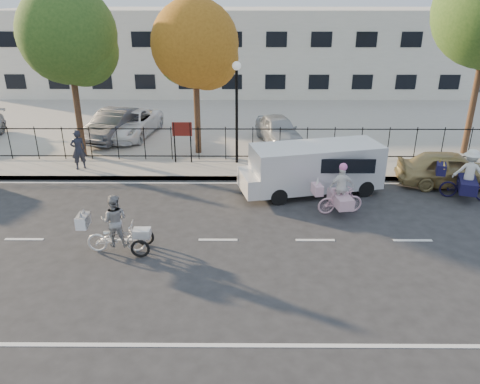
{
  "coord_description": "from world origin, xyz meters",
  "views": [
    {
      "loc": [
        0.76,
        -12.68,
        6.99
      ],
      "look_at": [
        0.67,
        1.2,
        1.1
      ],
      "focal_mm": 35.0,
      "sensor_mm": 36.0,
      "label": 1
    }
  ],
  "objects_px": {
    "lamppost": "(237,95)",
    "white_van": "(313,167)",
    "pedestrian": "(78,150)",
    "lot_car_c": "(114,125)",
    "bull_bike": "(467,179)",
    "gold_sedan": "(451,169)",
    "unicorn_bike": "(340,195)",
    "lot_car_d": "(278,129)",
    "zebra_trike": "(116,230)",
    "lot_car_b": "(131,124)"
  },
  "relations": [
    {
      "from": "lamppost",
      "to": "lot_car_c",
      "type": "distance_m",
      "value": 7.6
    },
    {
      "from": "lamppost",
      "to": "lot_car_b",
      "type": "bearing_deg",
      "value": 143.53
    },
    {
      "from": "gold_sedan",
      "to": "lot_car_c",
      "type": "distance_m",
      "value": 15.85
    },
    {
      "from": "lamppost",
      "to": "pedestrian",
      "type": "relative_size",
      "value": 2.56
    },
    {
      "from": "white_van",
      "to": "pedestrian",
      "type": "bearing_deg",
      "value": 154.08
    },
    {
      "from": "bull_bike",
      "to": "gold_sedan",
      "type": "distance_m",
      "value": 1.29
    },
    {
      "from": "zebra_trike",
      "to": "pedestrian",
      "type": "distance_m",
      "value": 7.38
    },
    {
      "from": "lot_car_b",
      "to": "lot_car_c",
      "type": "xyz_separation_m",
      "value": [
        -0.74,
        -0.45,
        0.07
      ]
    },
    {
      "from": "lot_car_b",
      "to": "lot_car_d",
      "type": "distance_m",
      "value": 7.64
    },
    {
      "from": "lamppost",
      "to": "bull_bike",
      "type": "relative_size",
      "value": 2.04
    },
    {
      "from": "bull_bike",
      "to": "lot_car_b",
      "type": "distance_m",
      "value": 15.96
    },
    {
      "from": "pedestrian",
      "to": "lot_car_d",
      "type": "bearing_deg",
      "value": 168.47
    },
    {
      "from": "unicorn_bike",
      "to": "bull_bike",
      "type": "bearing_deg",
      "value": -85.72
    },
    {
      "from": "lot_car_b",
      "to": "lot_car_d",
      "type": "relative_size",
      "value": 1.22
    },
    {
      "from": "lot_car_c",
      "to": "pedestrian",
      "type": "bearing_deg",
      "value": -80.22
    },
    {
      "from": "bull_bike",
      "to": "lot_car_d",
      "type": "distance_m",
      "value": 9.2
    },
    {
      "from": "lot_car_b",
      "to": "lot_car_c",
      "type": "distance_m",
      "value": 0.87
    },
    {
      "from": "zebra_trike",
      "to": "bull_bike",
      "type": "relative_size",
      "value": 0.98
    },
    {
      "from": "unicorn_bike",
      "to": "lot_car_b",
      "type": "bearing_deg",
      "value": 35.27
    },
    {
      "from": "bull_bike",
      "to": "gold_sedan",
      "type": "bearing_deg",
      "value": 20.23
    },
    {
      "from": "bull_bike",
      "to": "pedestrian",
      "type": "relative_size",
      "value": 1.26
    },
    {
      "from": "lamppost",
      "to": "lot_car_d",
      "type": "distance_m",
      "value": 4.28
    },
    {
      "from": "gold_sedan",
      "to": "pedestrian",
      "type": "xyz_separation_m",
      "value": [
        -15.03,
        1.44,
        0.3
      ]
    },
    {
      "from": "lamppost",
      "to": "zebra_trike",
      "type": "height_order",
      "value": "lamppost"
    },
    {
      "from": "pedestrian",
      "to": "lot_car_c",
      "type": "distance_m",
      "value": 4.52
    },
    {
      "from": "gold_sedan",
      "to": "lot_car_d",
      "type": "relative_size",
      "value": 1.04
    },
    {
      "from": "lamppost",
      "to": "bull_bike",
      "type": "bearing_deg",
      "value": -23.04
    },
    {
      "from": "lamppost",
      "to": "white_van",
      "type": "distance_m",
      "value": 4.67
    },
    {
      "from": "gold_sedan",
      "to": "lot_car_c",
      "type": "relative_size",
      "value": 0.91
    },
    {
      "from": "lot_car_c",
      "to": "gold_sedan",
      "type": "bearing_deg",
      "value": -7.9
    },
    {
      "from": "lot_car_c",
      "to": "unicorn_bike",
      "type": "bearing_deg",
      "value": -26.63
    },
    {
      "from": "bull_bike",
      "to": "unicorn_bike",
      "type": "bearing_deg",
      "value": 123.14
    },
    {
      "from": "lot_car_d",
      "to": "bull_bike",
      "type": "bearing_deg",
      "value": -59.23
    },
    {
      "from": "white_van",
      "to": "gold_sedan",
      "type": "relative_size",
      "value": 1.37
    },
    {
      "from": "unicorn_bike",
      "to": "lot_car_b",
      "type": "distance_m",
      "value": 12.78
    },
    {
      "from": "lot_car_b",
      "to": "lot_car_d",
      "type": "bearing_deg",
      "value": 0.88
    },
    {
      "from": "lot_car_d",
      "to": "pedestrian",
      "type": "bearing_deg",
      "value": -169.48
    },
    {
      "from": "unicorn_bike",
      "to": "lot_car_d",
      "type": "xyz_separation_m",
      "value": [
        -1.56,
        7.85,
        0.14
      ]
    },
    {
      "from": "zebra_trike",
      "to": "lot_car_d",
      "type": "height_order",
      "value": "zebra_trike"
    },
    {
      "from": "gold_sedan",
      "to": "lot_car_d",
      "type": "xyz_separation_m",
      "value": [
        -6.39,
        5.3,
        0.13
      ]
    },
    {
      "from": "unicorn_bike",
      "to": "bull_bike",
      "type": "xyz_separation_m",
      "value": [
        4.87,
        1.26,
        0.09
      ]
    },
    {
      "from": "lamppost",
      "to": "lot_car_c",
      "type": "height_order",
      "value": "lamppost"
    },
    {
      "from": "lamppost",
      "to": "lot_car_b",
      "type": "height_order",
      "value": "lamppost"
    },
    {
      "from": "zebra_trike",
      "to": "gold_sedan",
      "type": "relative_size",
      "value": 0.51
    },
    {
      "from": "lot_car_d",
      "to": "unicorn_bike",
      "type": "bearing_deg",
      "value": -92.3
    },
    {
      "from": "gold_sedan",
      "to": "unicorn_bike",
      "type": "bearing_deg",
      "value": 122.07
    },
    {
      "from": "white_van",
      "to": "lot_car_b",
      "type": "distance_m",
      "value": 11.04
    },
    {
      "from": "zebra_trike",
      "to": "lot_car_d",
      "type": "bearing_deg",
      "value": -27.73
    },
    {
      "from": "white_van",
      "to": "gold_sedan",
      "type": "height_order",
      "value": "white_van"
    },
    {
      "from": "lamppost",
      "to": "unicorn_bike",
      "type": "distance_m",
      "value": 6.5
    }
  ]
}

